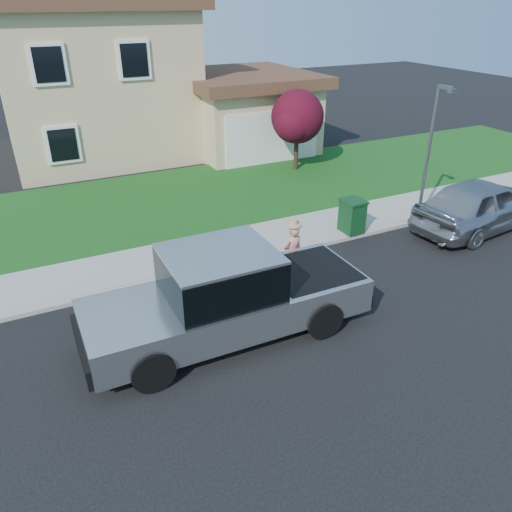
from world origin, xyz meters
The scene contains 11 objects.
ground centered at (0.00, 0.00, 0.00)m, with size 80.00×80.00×0.00m, color black.
curb centered at (1.00, 2.90, 0.06)m, with size 40.00×0.20×0.12m, color gray.
sidewalk centered at (1.00, 4.00, 0.07)m, with size 40.00×2.00×0.15m, color gray.
lawn centered at (1.00, 8.50, 0.05)m, with size 40.00×7.00×0.10m, color #113D12.
house centered at (1.31, 16.38, 3.17)m, with size 14.00×11.30×6.85m.
pickup_truck centered at (-0.53, 0.03, 0.99)m, with size 6.47×2.52×2.12m.
woman centered at (1.97, 1.44, 0.86)m, with size 0.65×0.47×1.82m.
sedan centered at (9.17, 1.66, 0.86)m, with size 2.03×5.04×1.72m, color #A3A4A9.
ornamental_tree centered at (6.97, 9.64, 2.26)m, with size 2.46×2.22×3.37m.
trash_bin centered at (5.13, 3.10, 0.69)m, with size 0.67×0.77×1.06m.
street_lamp centered at (7.61, 2.70, 2.59)m, with size 0.25×0.59×4.54m.
Camera 1 is at (-4.10, -8.57, 6.85)m, focal length 35.00 mm.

